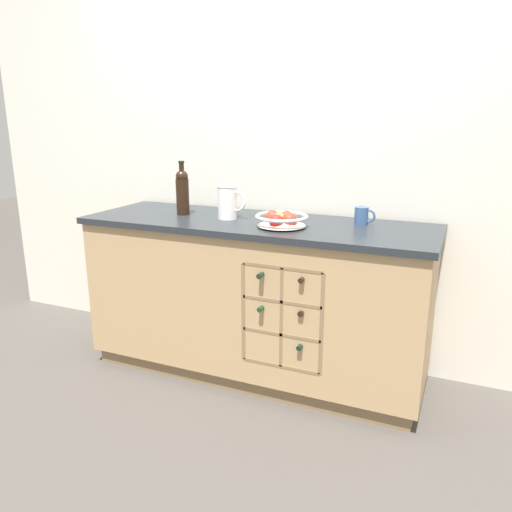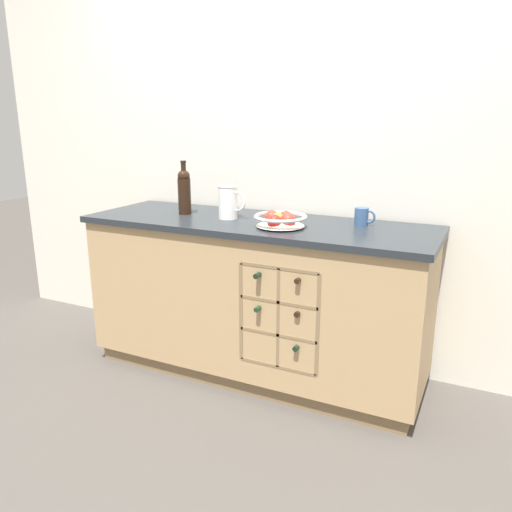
{
  "view_description": "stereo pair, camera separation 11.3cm",
  "coord_description": "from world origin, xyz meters",
  "px_view_note": "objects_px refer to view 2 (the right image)",
  "views": [
    {
      "loc": [
        1.08,
        -2.48,
        1.46
      ],
      "look_at": [
        0.0,
        0.0,
        0.71
      ],
      "focal_mm": 35.0,
      "sensor_mm": 36.0,
      "label": 1
    },
    {
      "loc": [
        1.18,
        -2.44,
        1.46
      ],
      "look_at": [
        0.0,
        0.0,
        0.71
      ],
      "focal_mm": 35.0,
      "sensor_mm": 36.0,
      "label": 2
    }
  ],
  "objects_px": {
    "white_pitcher": "(229,201)",
    "standing_wine_bottle": "(184,190)",
    "fruit_bowl": "(280,219)",
    "ceramic_mug": "(362,217)"
  },
  "relations": [
    {
      "from": "white_pitcher",
      "to": "ceramic_mug",
      "type": "relative_size",
      "value": 1.67
    },
    {
      "from": "white_pitcher",
      "to": "fruit_bowl",
      "type": "bearing_deg",
      "value": -14.8
    },
    {
      "from": "ceramic_mug",
      "to": "standing_wine_bottle",
      "type": "height_order",
      "value": "standing_wine_bottle"
    },
    {
      "from": "fruit_bowl",
      "to": "white_pitcher",
      "type": "bearing_deg",
      "value": 165.2
    },
    {
      "from": "fruit_bowl",
      "to": "standing_wine_bottle",
      "type": "distance_m",
      "value": 0.67
    },
    {
      "from": "fruit_bowl",
      "to": "ceramic_mug",
      "type": "height_order",
      "value": "ceramic_mug"
    },
    {
      "from": "white_pitcher",
      "to": "standing_wine_bottle",
      "type": "xyz_separation_m",
      "value": [
        -0.3,
        0.01,
        0.04
      ]
    },
    {
      "from": "fruit_bowl",
      "to": "ceramic_mug",
      "type": "bearing_deg",
      "value": 32.44
    },
    {
      "from": "fruit_bowl",
      "to": "ceramic_mug",
      "type": "distance_m",
      "value": 0.44
    },
    {
      "from": "white_pitcher",
      "to": "standing_wine_bottle",
      "type": "relative_size",
      "value": 0.6
    }
  ]
}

